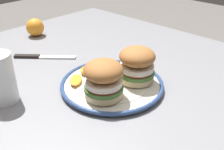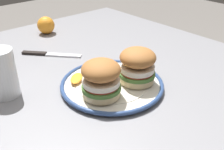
# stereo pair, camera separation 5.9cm
# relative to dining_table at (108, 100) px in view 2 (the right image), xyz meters

# --- Properties ---
(dining_table) EXTENTS (1.26, 1.06, 0.73)m
(dining_table) POSITION_rel_dining_table_xyz_m (0.00, 0.00, 0.00)
(dining_table) COLOR gray
(dining_table) RESTS_ON ground
(dinner_plate) EXTENTS (0.30, 0.30, 0.02)m
(dinner_plate) POSITION_rel_dining_table_xyz_m (-0.05, 0.03, 0.10)
(dinner_plate) COLOR silver
(dinner_plate) RESTS_ON dining_table
(sandwich_half_left) EXTENTS (0.11, 0.11, 0.10)m
(sandwich_half_left) POSITION_rel_dining_table_xyz_m (-0.10, -0.03, 0.16)
(sandwich_half_left) COLOR beige
(sandwich_half_left) RESTS_ON dinner_plate
(sandwich_half_right) EXTENTS (0.12, 0.12, 0.10)m
(sandwich_half_right) POSITION_rel_dining_table_xyz_m (-0.09, 0.09, 0.16)
(sandwich_half_right) COLOR beige
(sandwich_half_right) RESTS_ON dinner_plate
(orange_peel_curled) EXTENTS (0.08, 0.08, 0.01)m
(orange_peel_curled) POSITION_rel_dining_table_xyz_m (0.03, 0.03, 0.11)
(orange_peel_curled) COLOR orange
(orange_peel_curled) RESTS_ON dinner_plate
(orange_peel_strip_long) EXTENTS (0.07, 0.07, 0.01)m
(orange_peel_strip_long) POSITION_rel_dining_table_xyz_m (0.02, 0.10, 0.11)
(orange_peel_strip_long) COLOR orange
(orange_peel_strip_long) RESTS_ON dinner_plate
(drinking_glass) EXTENTS (0.07, 0.07, 0.13)m
(drinking_glass) POSITION_rel_dining_table_xyz_m (0.11, 0.27, 0.15)
(drinking_glass) COLOR white
(drinking_glass) RESTS_ON dining_table
(whole_orange) EXTENTS (0.07, 0.07, 0.07)m
(whole_orange) POSITION_rel_dining_table_xyz_m (0.47, -0.05, 0.13)
(whole_orange) COLOR orange
(whole_orange) RESTS_ON dining_table
(table_knife) EXTENTS (0.18, 0.16, 0.01)m
(table_knife) POSITION_rel_dining_table_xyz_m (0.27, 0.06, 0.09)
(table_knife) COLOR silver
(table_knife) RESTS_ON dining_table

